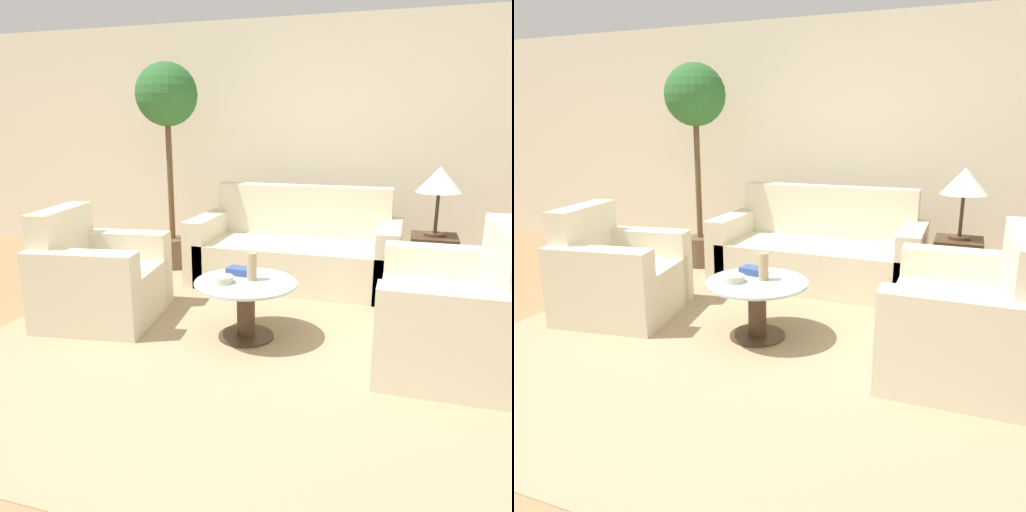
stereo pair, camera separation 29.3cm
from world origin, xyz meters
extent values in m
plane|color=#9E754C|center=(0.00, 0.00, 0.00)|extent=(14.00, 14.00, 0.00)
cube|color=beige|center=(0.00, 2.97, 1.30)|extent=(10.00, 0.06, 2.60)
cube|color=tan|center=(0.06, 0.63, 0.00)|extent=(3.70, 3.70, 0.01)
cube|color=beige|center=(0.11, 1.98, 0.21)|extent=(1.75, 0.90, 0.42)
cube|color=beige|center=(0.11, 2.34, 0.46)|extent=(1.75, 0.18, 0.92)
cube|color=beige|center=(-0.77, 1.98, 0.32)|extent=(0.20, 0.90, 0.63)
cube|color=beige|center=(0.99, 1.98, 0.32)|extent=(0.20, 0.90, 0.63)
cube|color=beige|center=(-1.14, 0.68, 0.21)|extent=(0.92, 0.82, 0.42)
cube|color=beige|center=(-1.46, 0.63, 0.44)|extent=(0.28, 0.73, 0.88)
cube|color=beige|center=(-1.09, 0.33, 0.32)|extent=(0.85, 0.32, 0.63)
cube|color=beige|center=(-1.19, 1.03, 0.32)|extent=(0.85, 0.32, 0.63)
cube|color=beige|center=(1.41, 0.73, 0.21)|extent=(0.86, 1.06, 0.42)
cube|color=beige|center=(1.75, 0.73, 0.45)|extent=(0.18, 1.06, 0.90)
cube|color=beige|center=(1.41, 1.26, 0.32)|extent=(0.86, 0.20, 0.63)
cube|color=beige|center=(1.41, 0.20, 0.32)|extent=(0.86, 0.20, 0.63)
cylinder|color=#422D1E|center=(0.06, 0.63, 0.01)|extent=(0.40, 0.40, 0.02)
cylinder|color=#422D1E|center=(0.06, 0.63, 0.20)|extent=(0.13, 0.13, 0.41)
cylinder|color=#B2C6C6|center=(0.06, 0.63, 0.42)|extent=(0.73, 0.73, 0.02)
cube|color=#422D1E|center=(1.36, 1.92, 0.28)|extent=(0.39, 0.39, 0.57)
cylinder|color=#422D1E|center=(1.36, 1.92, 0.58)|extent=(0.18, 0.18, 0.02)
cylinder|color=#422D1E|center=(1.36, 1.92, 0.77)|extent=(0.03, 0.03, 0.35)
cone|color=white|center=(1.36, 1.92, 1.06)|extent=(0.38, 0.38, 0.22)
cylinder|color=brown|center=(-1.27, 2.18, 0.16)|extent=(0.34, 0.34, 0.32)
cylinder|color=brown|center=(-1.27, 2.18, 0.97)|extent=(0.06, 0.06, 1.31)
sphere|color=#2D662D|center=(-1.27, 2.18, 1.80)|extent=(0.62, 0.62, 0.62)
cylinder|color=tan|center=(0.09, 0.68, 0.53)|extent=(0.07, 0.07, 0.20)
cylinder|color=beige|center=(-0.09, 0.56, 0.45)|extent=(0.15, 0.15, 0.05)
cube|color=#334C8C|center=(-0.04, 0.79, 0.45)|extent=(0.20, 0.14, 0.05)
camera|label=1|loc=(1.11, -2.57, 1.50)|focal=35.00mm
camera|label=2|loc=(1.39, -2.47, 1.50)|focal=35.00mm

